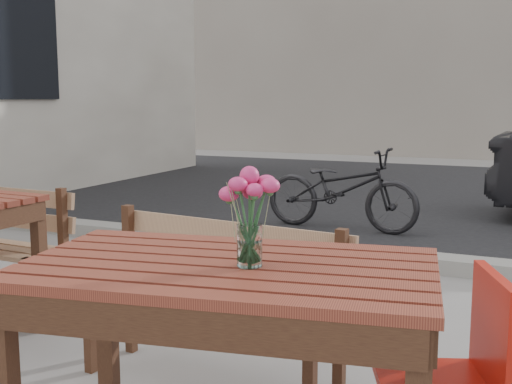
% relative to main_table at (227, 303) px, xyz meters
% --- Properties ---
extents(street, '(30.00, 8.12, 0.12)m').
position_rel_main_table_xyz_m(street, '(-0.20, 5.24, -0.64)').
color(street, black).
rests_on(street, ground).
extents(main_table, '(1.41, 0.97, 0.80)m').
position_rel_main_table_xyz_m(main_table, '(0.00, 0.00, 0.00)').
color(main_table, '#5A2117').
rests_on(main_table, ground).
extents(main_bench, '(1.32, 0.53, 0.80)m').
position_rel_main_table_xyz_m(main_bench, '(-0.44, 0.77, -0.19)').
color(main_bench, '#8E6649').
rests_on(main_bench, ground).
extents(red_chair, '(0.49, 0.49, 0.77)m').
position_rel_main_table_xyz_m(red_chair, '(0.70, 0.30, -0.23)').
color(red_chair, '#B6170B').
rests_on(red_chair, ground).
extents(main_vase, '(0.17, 0.17, 0.31)m').
position_rel_main_table_xyz_m(main_vase, '(0.08, -0.01, 0.33)').
color(main_vase, white).
rests_on(main_vase, main_table).
extents(bicycle, '(1.62, 0.65, 0.83)m').
position_rel_main_table_xyz_m(bicycle, '(-0.89, 4.40, -0.26)').
color(bicycle, black).
rests_on(bicycle, ground).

